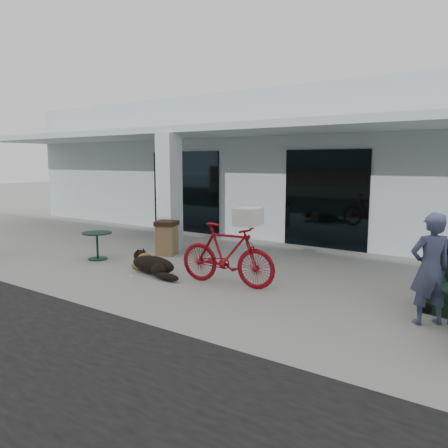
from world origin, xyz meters
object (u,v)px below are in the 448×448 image
Objects in this scene: dog at (153,264)px; cafe_table_near at (97,246)px; cafe_chair_far_a at (441,283)px; trash_receptacle at (167,238)px; person at (430,269)px; bicycle at (227,254)px.

cafe_table_near is at bearing -171.11° from dog.
dog is 5.52m from cafe_chair_far_a.
trash_receptacle reaches higher than dog.
cafe_chair_far_a is 6.48m from trash_receptacle.
bicycle is at bearing -39.33° from person.
person reaches higher than dog.
cafe_table_near reaches higher than dog.
cafe_table_near is 7.55m from cafe_chair_far_a.
person is (3.60, 0.00, 0.23)m from bicycle.
bicycle reaches higher than trash_receptacle.
person is at bearing -113.58° from cafe_chair_far_a.
cafe_table_near is at bearing 83.15° from bicycle.
dog is 1.51× the size of trash_receptacle.
trash_receptacle is (-1.05, 1.60, 0.22)m from dog.
person is 6.59m from trash_receptacle.
bicycle is 3.74m from cafe_chair_far_a.
person is at bearing -96.45° from bicycle.
bicycle is 2.81× the size of cafe_table_near.
cafe_table_near is (-3.87, 0.03, -0.27)m from bicycle.
trash_receptacle is (-6.46, 0.53, 0.01)m from cafe_chair_far_a.
person is at bearing -12.29° from trash_receptacle.
bicycle reaches higher than cafe_table_near.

